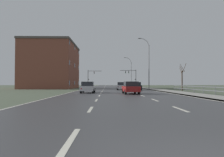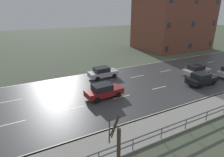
% 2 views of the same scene
% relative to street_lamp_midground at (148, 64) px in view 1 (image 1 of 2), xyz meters
% --- Properties ---
extents(ground_plane, '(160.00, 160.00, 0.12)m').
position_rel_street_lamp_midground_xyz_m(ground_plane, '(-7.46, 8.45, -5.58)').
color(ground_plane, '#4C5642').
extents(road_asphalt_strip, '(14.00, 120.00, 0.03)m').
position_rel_street_lamp_midground_xyz_m(road_asphalt_strip, '(-7.46, 20.45, -5.51)').
color(road_asphalt_strip, '#3D3D3F').
rests_on(road_asphalt_strip, ground).
extents(sidewalk_right, '(3.00, 120.00, 0.12)m').
position_rel_street_lamp_midground_xyz_m(sidewalk_right, '(0.97, 20.45, -5.46)').
color(sidewalk_right, gray).
rests_on(sidewalk_right, ground).
extents(guardrail, '(0.07, 25.33, 1.00)m').
position_rel_street_lamp_midground_xyz_m(guardrail, '(2.39, -22.09, -4.81)').
color(guardrail, '#515459').
rests_on(guardrail, ground).
extents(street_lamp_midground, '(2.42, 0.24, 11.25)m').
position_rel_street_lamp_midground_xyz_m(street_lamp_midground, '(0.00, 0.00, 0.00)').
color(street_lamp_midground, slate).
rests_on(street_lamp_midground, ground).
extents(street_lamp_distant, '(2.84, 0.24, 11.21)m').
position_rel_street_lamp_midground_xyz_m(street_lamp_distant, '(-0.05, 31.66, -0.06)').
color(street_lamp_distant, slate).
rests_on(street_lamp_distant, ground).
extents(traffic_signal_right, '(5.32, 0.36, 5.79)m').
position_rel_street_lamp_midground_xyz_m(traffic_signal_right, '(-0.90, 21.62, -1.51)').
color(traffic_signal_right, '#38383A').
rests_on(traffic_signal_right, ground).
extents(traffic_signal_left, '(4.59, 0.36, 5.63)m').
position_rel_street_lamp_midground_xyz_m(traffic_signal_left, '(-14.53, 22.29, -1.81)').
color(traffic_signal_left, '#38383A').
rests_on(traffic_signal_left, ground).
extents(car_near_right, '(2.01, 4.19, 1.57)m').
position_rel_street_lamp_midground_xyz_m(car_near_right, '(-6.09, -2.80, -4.71)').
color(car_near_right, '#B7B7BC').
rests_on(car_near_right, ground).
extents(car_distant, '(1.98, 4.17, 1.57)m').
position_rel_street_lamp_midground_xyz_m(car_distant, '(-5.99, -17.70, -4.71)').
color(car_distant, maroon).
rests_on(car_distant, ground).
extents(car_far_right, '(1.91, 4.14, 1.57)m').
position_rel_street_lamp_midground_xyz_m(car_far_right, '(-3.38, 0.89, -4.71)').
color(car_far_right, '#B7B7BC').
rests_on(car_far_right, ground).
extents(car_near_left, '(1.84, 4.10, 1.57)m').
position_rel_street_lamp_midground_xyz_m(car_near_left, '(-11.63, -15.09, -4.71)').
color(car_near_left, '#B7B7BC').
rests_on(car_near_left, ground).
extents(car_far_left, '(1.90, 4.13, 1.57)m').
position_rel_street_lamp_midground_xyz_m(car_far_left, '(-3.47, -5.14, -4.71)').
color(car_far_left, black).
rests_on(car_far_left, ground).
extents(brick_building, '(12.00, 16.57, 11.80)m').
position_rel_street_lamp_midground_xyz_m(brick_building, '(-23.48, 9.23, 0.39)').
color(brick_building, brown).
rests_on(brick_building, ground).
extents(bare_tree_mid, '(1.12, 1.14, 4.87)m').
position_rel_street_lamp_midground_xyz_m(bare_tree_mid, '(4.34, -7.98, -3.37)').
color(bare_tree_mid, '#423328').
rests_on(bare_tree_mid, ground).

